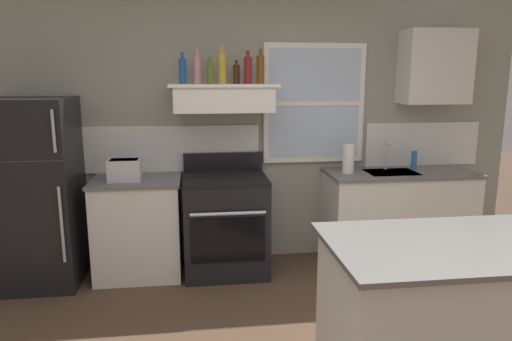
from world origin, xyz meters
The scene contains 19 objects.
back_wall centered at (0.03, 2.23, 1.35)m, with size 5.40×0.11×2.70m.
refrigerator centered at (-1.90, 1.84, 0.82)m, with size 0.70×0.72×1.64m.
counter_left_of_stove centered at (-1.05, 1.90, 0.46)m, with size 0.79×0.63×0.91m.
toaster centered at (-1.13, 1.83, 1.01)m, with size 0.30×0.20×0.19m.
stove_range centered at (-0.25, 1.86, 0.46)m, with size 0.76×0.69×1.09m.
range_hood_shelf centered at (-0.25, 1.96, 1.62)m, with size 0.96×0.52×0.24m.
bottle_blue_liqueur centered at (-0.61, 1.99, 1.86)m, with size 0.07×0.07×0.28m.
bottle_rose_pink centered at (-0.47, 2.01, 1.87)m, with size 0.07×0.07×0.30m.
bottle_olive_oil_square centered at (-0.36, 1.92, 1.85)m, with size 0.06×0.06×0.24m.
bottle_champagne_gold_foil centered at (-0.26, 1.98, 1.89)m, with size 0.08×0.08×0.33m.
bottle_brown_stout centered at (-0.13, 1.99, 1.83)m, with size 0.06×0.06×0.21m.
bottle_red_label_wine centered at (-0.03, 1.95, 1.87)m, with size 0.07×0.07×0.30m.
bottle_amber_wine centered at (0.09, 1.99, 1.88)m, with size 0.07×0.07×0.31m.
counter_right_with_sink centered at (1.45, 1.90, 0.46)m, with size 1.43×0.63×0.91m.
sink_faucet centered at (1.35, 2.00, 1.08)m, with size 0.03×0.17×0.28m.
paper_towel_roll centered at (0.92, 1.90, 1.04)m, with size 0.11×0.11×0.27m, color white.
dish_soap_bottle centered at (1.63, 2.00, 1.00)m, with size 0.06×0.06×0.18m, color blue.
kitchen_island centered at (0.90, 0.00, 0.46)m, with size 1.40×0.90×0.91m.
upper_cabinet_right centered at (1.80, 2.04, 1.90)m, with size 0.64×0.32×0.70m.
Camera 1 is at (-0.50, -2.31, 1.82)m, focal length 32.82 mm.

